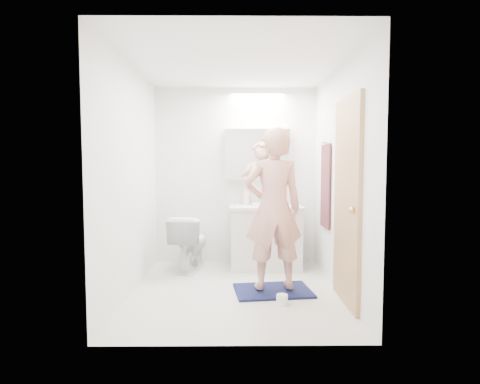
{
  "coord_description": "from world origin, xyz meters",
  "views": [
    {
      "loc": [
        0.01,
        -4.03,
        1.35
      ],
      "look_at": [
        0.05,
        0.25,
        1.05
      ],
      "focal_mm": 28.7,
      "sensor_mm": 36.0,
      "label": 1
    }
  ],
  "objects_px": {
    "vanity_cabinet": "(266,238)",
    "toilet_paper_roll": "(282,300)",
    "medicine_cabinet": "(258,154)",
    "soap_bottle_a": "(246,195)",
    "toothbrush_cup": "(283,201)",
    "soap_bottle_b": "(247,198)",
    "person": "(273,209)",
    "toilet": "(190,242)"
  },
  "relations": [
    {
      "from": "medicine_cabinet",
      "to": "soap_bottle_b",
      "type": "xyz_separation_m",
      "value": [
        -0.14,
        -0.03,
        -0.6
      ]
    },
    {
      "from": "toilet_paper_roll",
      "to": "toothbrush_cup",
      "type": "bearing_deg",
      "value": 82.99
    },
    {
      "from": "person",
      "to": "soap_bottle_a",
      "type": "xyz_separation_m",
      "value": [
        -0.26,
        1.14,
        0.05
      ]
    },
    {
      "from": "vanity_cabinet",
      "to": "person",
      "type": "relative_size",
      "value": 0.53
    },
    {
      "from": "soap_bottle_a",
      "to": "toothbrush_cup",
      "type": "bearing_deg",
      "value": 1.14
    },
    {
      "from": "soap_bottle_b",
      "to": "medicine_cabinet",
      "type": "bearing_deg",
      "value": 11.71
    },
    {
      "from": "vanity_cabinet",
      "to": "toilet_paper_roll",
      "type": "height_order",
      "value": "vanity_cabinet"
    },
    {
      "from": "toilet",
      "to": "soap_bottle_b",
      "type": "distance_m",
      "value": 0.97
    },
    {
      "from": "toilet",
      "to": "toothbrush_cup",
      "type": "distance_m",
      "value": 1.36
    },
    {
      "from": "vanity_cabinet",
      "to": "soap_bottle_b",
      "type": "height_order",
      "value": "soap_bottle_b"
    },
    {
      "from": "vanity_cabinet",
      "to": "soap_bottle_b",
      "type": "relative_size",
      "value": 5.59
    },
    {
      "from": "medicine_cabinet",
      "to": "toilet_paper_roll",
      "type": "distance_m",
      "value": 2.15
    },
    {
      "from": "toothbrush_cup",
      "to": "toilet_paper_roll",
      "type": "height_order",
      "value": "toothbrush_cup"
    },
    {
      "from": "toilet_paper_roll",
      "to": "medicine_cabinet",
      "type": "bearing_deg",
      "value": 95.5
    },
    {
      "from": "person",
      "to": "toilet_paper_roll",
      "type": "xyz_separation_m",
      "value": [
        0.05,
        -0.38,
        -0.84
      ]
    },
    {
      "from": "medicine_cabinet",
      "to": "toilet",
      "type": "relative_size",
      "value": 1.23
    },
    {
      "from": "toilet_paper_roll",
      "to": "toilet",
      "type": "bearing_deg",
      "value": 129.8
    },
    {
      "from": "soap_bottle_a",
      "to": "toilet_paper_roll",
      "type": "height_order",
      "value": "soap_bottle_a"
    },
    {
      "from": "vanity_cabinet",
      "to": "toilet_paper_roll",
      "type": "relative_size",
      "value": 8.18
    },
    {
      "from": "toothbrush_cup",
      "to": "person",
      "type": "bearing_deg",
      "value": -101.87
    },
    {
      "from": "person",
      "to": "vanity_cabinet",
      "type": "bearing_deg",
      "value": -96.64
    },
    {
      "from": "soap_bottle_b",
      "to": "toilet_paper_roll",
      "type": "xyz_separation_m",
      "value": [
        0.3,
        -1.55,
        -0.85
      ]
    },
    {
      "from": "soap_bottle_b",
      "to": "toilet_paper_roll",
      "type": "bearing_deg",
      "value": -79.15
    },
    {
      "from": "toilet",
      "to": "toilet_paper_roll",
      "type": "bearing_deg",
      "value": 139.37
    },
    {
      "from": "medicine_cabinet",
      "to": "soap_bottle_a",
      "type": "distance_m",
      "value": 0.58
    },
    {
      "from": "toilet",
      "to": "toothbrush_cup",
      "type": "height_order",
      "value": "toothbrush_cup"
    },
    {
      "from": "soap_bottle_b",
      "to": "toothbrush_cup",
      "type": "relative_size",
      "value": 1.73
    },
    {
      "from": "soap_bottle_b",
      "to": "person",
      "type": "bearing_deg",
      "value": -78.23
    },
    {
      "from": "vanity_cabinet",
      "to": "medicine_cabinet",
      "type": "distance_m",
      "value": 1.13
    },
    {
      "from": "soap_bottle_b",
      "to": "toothbrush_cup",
      "type": "bearing_deg",
      "value": -2.36
    },
    {
      "from": "person",
      "to": "toothbrush_cup",
      "type": "distance_m",
      "value": 1.17
    },
    {
      "from": "vanity_cabinet",
      "to": "toilet",
      "type": "relative_size",
      "value": 1.26
    },
    {
      "from": "vanity_cabinet",
      "to": "toothbrush_cup",
      "type": "xyz_separation_m",
      "value": [
        0.25,
        0.16,
        0.47
      ]
    },
    {
      "from": "soap_bottle_a",
      "to": "toothbrush_cup",
      "type": "xyz_separation_m",
      "value": [
        0.5,
        0.01,
        -0.08
      ]
    },
    {
      "from": "soap_bottle_b",
      "to": "toothbrush_cup",
      "type": "distance_m",
      "value": 0.49
    },
    {
      "from": "vanity_cabinet",
      "to": "person",
      "type": "distance_m",
      "value": 1.11
    },
    {
      "from": "vanity_cabinet",
      "to": "toilet_paper_roll",
      "type": "xyz_separation_m",
      "value": [
        0.06,
        -1.37,
        -0.34
      ]
    },
    {
      "from": "vanity_cabinet",
      "to": "toothbrush_cup",
      "type": "relative_size",
      "value": 9.69
    },
    {
      "from": "soap_bottle_b",
      "to": "toothbrush_cup",
      "type": "height_order",
      "value": "soap_bottle_b"
    },
    {
      "from": "vanity_cabinet",
      "to": "toilet",
      "type": "xyz_separation_m",
      "value": [
        -0.99,
        -0.11,
        -0.03
      ]
    },
    {
      "from": "vanity_cabinet",
      "to": "medicine_cabinet",
      "type": "height_order",
      "value": "medicine_cabinet"
    },
    {
      "from": "toilet_paper_roll",
      "to": "soap_bottle_a",
      "type": "bearing_deg",
      "value": 101.71
    }
  ]
}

